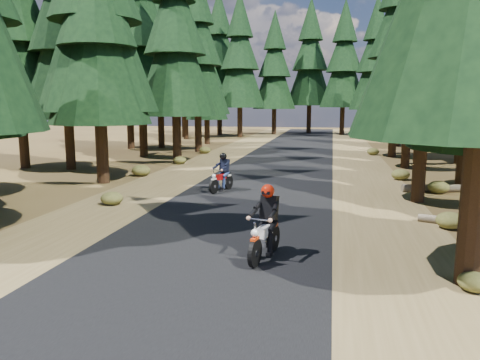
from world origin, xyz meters
TOP-DOWN VIEW (x-y plane):
  - ground at (0.00, 0.00)m, footprint 120.00×120.00m
  - road at (0.00, 5.00)m, footprint 6.00×100.00m
  - shoulder_l at (-4.60, 5.00)m, footprint 3.20×100.00m
  - shoulder_r at (4.60, 5.00)m, footprint 3.20×100.00m
  - pine_forest at (-0.02, 21.05)m, footprint 34.59×55.08m
  - log_near at (8.29, 6.90)m, footprint 5.06×1.23m
  - understory_shrubs at (1.21, 7.39)m, footprint 14.46×29.94m
  - rider_lead at (1.46, -2.96)m, footprint 0.97×2.01m
  - rider_follow at (-1.48, 5.08)m, footprint 1.06×1.84m

SIDE VIEW (x-z plane):
  - ground at x=0.00m, z-range 0.00..0.00m
  - shoulder_l at x=-4.60m, z-range 0.00..0.01m
  - shoulder_r at x=4.60m, z-range 0.00..0.01m
  - road at x=0.00m, z-range 0.00..0.01m
  - log_near at x=8.29m, z-range 0.00..0.32m
  - understory_shrubs at x=1.21m, z-range -0.03..0.53m
  - rider_follow at x=-1.48m, z-range -0.26..1.32m
  - rider_lead at x=1.46m, z-range -0.28..1.44m
  - pine_forest at x=-0.02m, z-range -0.27..16.05m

